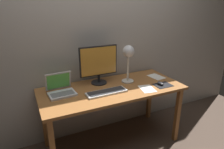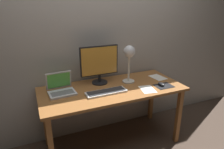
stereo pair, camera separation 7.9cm
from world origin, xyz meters
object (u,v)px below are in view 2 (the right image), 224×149
(laptop, at_px, (61,87))
(mouse, at_px, (161,84))
(monitor, at_px, (99,63))
(keyboard_main, at_px, (106,92))
(desk_lamp, at_px, (129,56))

(laptop, height_order, mouse, laptop)
(monitor, bearing_deg, keyboard_main, -95.97)
(monitor, height_order, mouse, monitor)
(monitor, height_order, keyboard_main, monitor)
(monitor, distance_m, keyboard_main, 0.38)
(keyboard_main, bearing_deg, desk_lamp, 27.49)
(mouse, bearing_deg, monitor, 150.08)
(keyboard_main, height_order, mouse, mouse)
(desk_lamp, height_order, mouse, desk_lamp)
(monitor, relative_size, laptop, 1.56)
(mouse, bearing_deg, keyboard_main, 174.18)
(desk_lamp, distance_m, mouse, 0.49)
(monitor, height_order, laptop, monitor)
(keyboard_main, bearing_deg, monitor, 84.03)
(keyboard_main, distance_m, laptop, 0.49)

